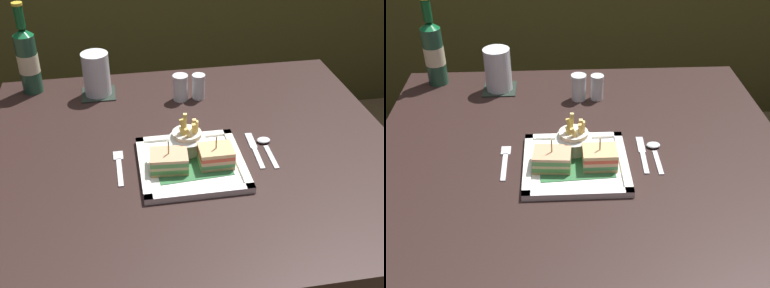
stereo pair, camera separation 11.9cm
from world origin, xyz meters
The scene contains 13 objects.
dining_table centered at (0.00, 0.00, 0.64)m, with size 1.06×0.94×0.77m.
square_plate centered at (-0.01, -0.07, 0.78)m, with size 0.25×0.25×0.02m.
sandwich_half_left centered at (-0.07, -0.09, 0.80)m, with size 0.09×0.07×0.08m.
sandwich_half_right centered at (0.04, -0.09, 0.81)m, with size 0.08×0.06×0.08m.
fries_cup centered at (-0.02, -0.02, 0.82)m, with size 0.09×0.09×0.10m.
beer_bottle centered at (-0.43, 0.40, 0.88)m, with size 0.06×0.06×0.27m.
drink_coaster centered at (-0.23, 0.34, 0.77)m, with size 0.10×0.10×0.00m, color black.
water_glass centered at (-0.23, 0.34, 0.83)m, with size 0.08×0.08×0.13m.
fork centered at (-0.19, -0.04, 0.77)m, with size 0.02×0.14×0.00m.
knife centered at (0.16, -0.03, 0.77)m, with size 0.02×0.16×0.00m.
spoon centered at (0.19, -0.02, 0.78)m, with size 0.04×0.13×0.01m.
salt_shaker centered at (0.01, 0.27, 0.81)m, with size 0.05×0.05×0.08m.
pepper_shaker centered at (0.06, 0.27, 0.81)m, with size 0.04×0.04×0.08m.
Camera 1 is at (-0.18, -1.02, 1.48)m, focal length 46.01 mm.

